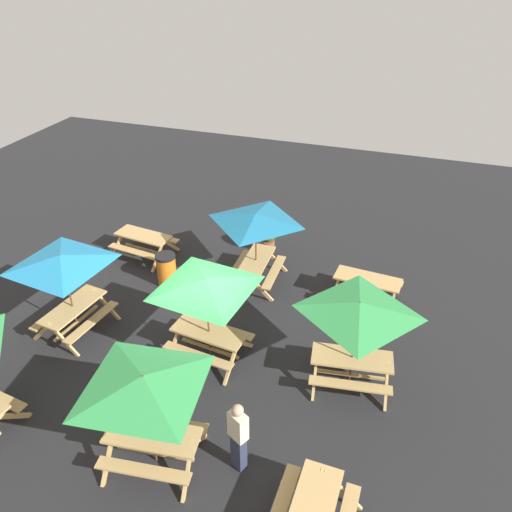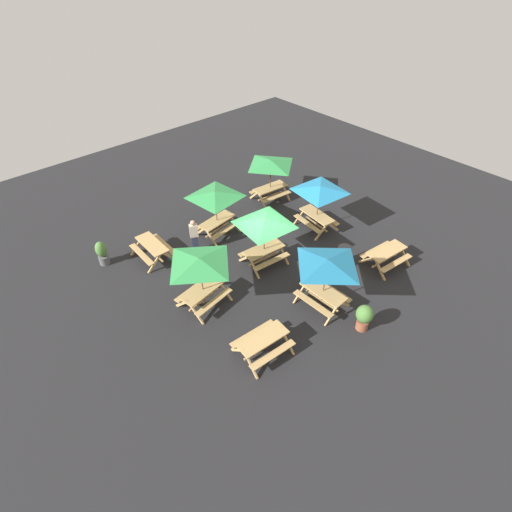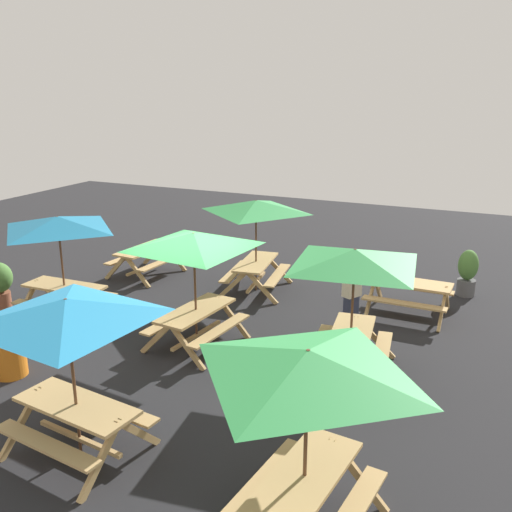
# 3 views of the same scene
# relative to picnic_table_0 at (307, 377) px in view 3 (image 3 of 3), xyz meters

# --- Properties ---
(ground_plane) EXTENTS (30.90, 30.90, 0.00)m
(ground_plane) POSITION_rel_picnic_table_0_xyz_m (3.69, 3.69, -1.99)
(ground_plane) COLOR #232326
(ground_plane) RESTS_ON ground
(picnic_table_0) EXTENTS (2.22, 2.22, 2.34)m
(picnic_table_0) POSITION_rel_picnic_table_0_xyz_m (0.00, 0.00, 0.00)
(picnic_table_0) COLOR tan
(picnic_table_0) RESTS_ON ground
(picnic_table_1) EXTENTS (2.27, 2.27, 2.34)m
(picnic_table_1) POSITION_rel_picnic_table_0_xyz_m (7.15, 3.82, 0.00)
(picnic_table_1) COLOR tan
(picnic_table_1) RESTS_ON ground
(picnic_table_2) EXTENTS (2.05, 2.05, 2.34)m
(picnic_table_2) POSITION_rel_picnic_table_0_xyz_m (3.82, 6.92, 0.00)
(picnic_table_2) COLOR tan
(picnic_table_2) RESTS_ON ground
(picnic_table_3) EXTENTS (2.80, 2.80, 2.34)m
(picnic_table_3) POSITION_rel_picnic_table_0_xyz_m (3.95, 0.54, 0.00)
(picnic_table_3) COLOR tan
(picnic_table_3) RESTS_ON ground
(picnic_table_4) EXTENTS (1.57, 1.83, 0.81)m
(picnic_table_4) POSITION_rel_picnic_table_0_xyz_m (7.13, 0.07, -1.43)
(picnic_table_4) COLOR tan
(picnic_table_4) RESTS_ON ground
(picnic_table_5) EXTENTS (2.81, 2.81, 2.34)m
(picnic_table_5) POSITION_rel_picnic_table_0_xyz_m (0.11, 3.35, 0.00)
(picnic_table_5) COLOR tan
(picnic_table_5) RESTS_ON ground
(picnic_table_6) EXTENTS (2.81, 2.81, 2.34)m
(picnic_table_6) POSITION_rel_picnic_table_0_xyz_m (3.78, 3.59, 0.00)
(picnic_table_6) COLOR tan
(picnic_table_6) RESTS_ON ground
(picnic_table_7) EXTENTS (1.91, 1.66, 0.81)m
(picnic_table_7) POSITION_rel_picnic_table_0_xyz_m (7.03, 7.04, -1.43)
(picnic_table_7) COLOR tan
(picnic_table_7) RESTS_ON ground
(trash_bin_orange) EXTENTS (0.59, 0.59, 0.98)m
(trash_bin_orange) POSITION_rel_picnic_table_0_xyz_m (1.37, 5.99, -1.49)
(trash_bin_orange) COLOR orange
(trash_bin_orange) RESTS_ON ground
(potted_plant_1) EXTENTS (0.48, 0.48, 1.15)m
(potted_plant_1) POSITION_rel_picnic_table_0_xyz_m (8.95, -1.00, -1.39)
(potted_plant_1) COLOR #59595B
(potted_plant_1) RESTS_ON ground
(person_standing) EXTENTS (0.42, 0.36, 1.67)m
(person_standing) POSITION_rel_picnic_table_0_xyz_m (5.52, 0.96, -1.10)
(person_standing) COLOR #2D334C
(person_standing) RESTS_ON ground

